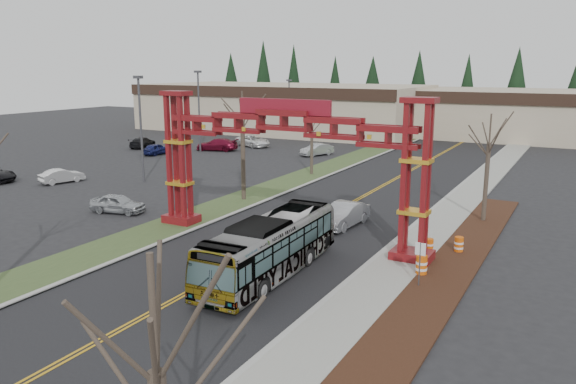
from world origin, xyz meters
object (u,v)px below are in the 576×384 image
Objects in this scene: light_pole_near at (141,121)px; barrel_north at (459,245)px; parked_car_far_a at (317,150)px; silver_sedan at (344,215)px; parked_car_mid_a at (217,145)px; transit_bus at (270,247)px; parked_car_near_b at (62,176)px; parked_car_far_b at (253,141)px; barrel_mid at (429,247)px; light_pole_far at (289,105)px; bare_tree_median_mid at (242,122)px; bare_tree_median_far at (312,127)px; parked_car_near_a at (118,204)px; bare_tree_right_far at (489,144)px; retail_building_east at (548,115)px; retail_building_west at (283,107)px; barrel_south at (421,266)px; street_sign at (420,256)px; gateway_arch at (284,143)px; parked_car_far_c at (142,142)px; parked_car_mid_b at (157,149)px; light_pole_mid at (199,105)px; bare_tree_right_near at (156,374)px.

light_pole_near is 31.18m from barrel_north.
silver_sedan is at bearing -37.20° from parked_car_far_a.
transit_bus is at bearing 23.68° from parked_car_mid_a.
parked_car_far_b reaches higher than parked_car_near_b.
silver_sedan is (-0.25, 10.09, -0.72)m from transit_bus.
silver_sedan is at bearing 155.57° from barrel_mid.
parked_car_mid_a is 15.11m from light_pole_far.
bare_tree_median_far is at bearing 90.00° from bare_tree_median_mid.
bare_tree_right_far reaches higher than parked_car_near_a.
retail_building_east reaches higher than parked_car_far_a.
retail_building_west is 68.26m from barrel_south.
barrel_south is 4.63m from barrel_north.
light_pole_near reaches higher than parked_car_mid_a.
bare_tree_median_mid is at bearing 146.93° from street_sign.
light_pole_near is at bearing 154.89° from gateway_arch.
transit_bus is 1.13× the size of light_pole_near.
barrel_north is (0.58, 6.14, -1.15)m from street_sign.
barrel_mid is (34.23, -27.27, -0.31)m from parked_car_mid_a.
retail_building_east reaches higher than transit_bus.
bare_tree_median_mid reaches higher than retail_building_west.
barrel_mid is at bearing 36.02° from parked_car_mid_a.
parked_car_far_c reaches higher than parked_car_near_a.
parked_car_far_b reaches higher than barrel_south.
silver_sedan is 4.98× the size of barrel_north.
bare_tree_median_far is at bearing 135.84° from barrel_north.
retail_building_east is 60.58m from light_pole_near.
parked_car_near_a is 12.26m from light_pole_near.
parked_car_mid_b is (-0.15, -31.33, -3.08)m from retail_building_west.
transit_bus is 2.72× the size of parked_car_mid_b.
gateway_arch is 10.74m from barrel_south.
bare_tree_right_far is at bearing -90.00° from retail_building_east.
barrel_mid is at bearing -144.52° from barrel_north.
barrel_north is at bearing 135.22° from parked_car_far_c.
street_sign is (-0.62, -13.78, -3.75)m from bare_tree_right_far.
parked_car_mid_b is at bearing 23.17° from parked_car_near_a.
light_pole_mid reaches higher than retail_building_east.
parked_car_mid_b is 0.46× the size of light_pole_far.
retail_building_west reaches higher than parked_car_near_b.
parked_car_near_b is 46.10m from bare_tree_right_near.
parked_car_mid_b is 0.73× the size of parked_car_far_b.
light_pole_mid is (2.79, -26.60, 2.00)m from retail_building_west.
parked_car_far_c is at bearing -173.17° from light_pole_mid.
light_pole_far is (7.13, 20.47, 4.31)m from parked_car_mid_b.
parked_car_near_a is 0.74× the size of parked_car_far_b.
bare_tree_right_far reaches higher than barrel_north.
parked_car_far_b reaches higher than barrel_north.
gateway_arch is at bearing -169.49° from barrel_mid.
parked_car_mid_b is 46.26m from barrel_south.
light_pole_far is (-25.29, 48.65, 3.48)m from transit_bus.
bare_tree_right_far is 46.58m from light_pole_far.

